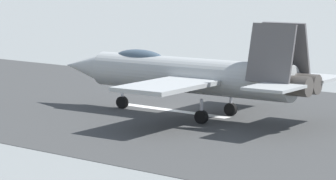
{
  "coord_description": "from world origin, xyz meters",
  "views": [
    {
      "loc": [
        -32.07,
        39.52,
        8.52
      ],
      "look_at": [
        -4.16,
        5.15,
        2.2
      ],
      "focal_mm": 89.9,
      "sensor_mm": 36.0,
      "label": 1
    }
  ],
  "objects": [
    {
      "name": "ground_plane",
      "position": [
        0.0,
        0.0,
        0.0
      ],
      "size": [
        400.0,
        400.0,
        0.0
      ],
      "primitive_type": "plane",
      "color": "gray"
    },
    {
      "name": "runway_strip",
      "position": [
        -0.02,
        0.0,
        0.01
      ],
      "size": [
        240.0,
        26.0,
        0.02
      ],
      "color": "#3B3C3C",
      "rests_on": "ground"
    },
    {
      "name": "fighter_jet",
      "position": [
        -2.22,
        0.94,
        2.5
      ],
      "size": [
        17.87,
        13.65,
        5.71
      ],
      "color": "#A6AAA9",
      "rests_on": "ground"
    },
    {
      "name": "crew_person",
      "position": [
        10.57,
        -8.68,
        0.78
      ],
      "size": [
        0.44,
        0.65,
        1.56
      ],
      "color": "#1E2338",
      "rests_on": "ground"
    },
    {
      "name": "marker_cone_mid",
      "position": [
        1.88,
        -13.09,
        0.28
      ],
      "size": [
        0.44,
        0.44,
        0.55
      ],
      "primitive_type": "cone",
      "color": "orange",
      "rests_on": "ground"
    }
  ]
}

